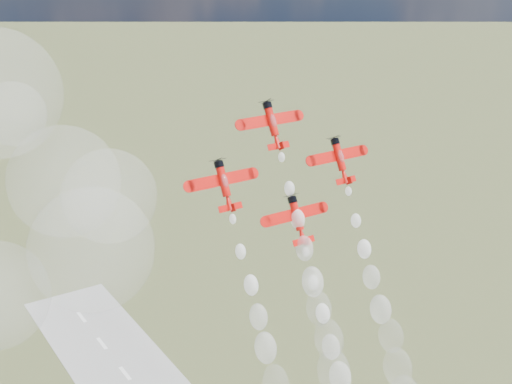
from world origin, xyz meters
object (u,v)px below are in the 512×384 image
object	(u,v)px
plane_left	(224,184)
plane_slot	(297,219)
plane_right	(340,159)
plane_lead	(272,124)

from	to	relation	value
plane_left	plane_slot	size ratio (longest dim) A/B	1.00
plane_left	plane_right	bearing A→B (deg)	0.00
plane_right	plane_slot	world-z (taller)	plane_right
plane_right	plane_slot	xyz separation A→B (m)	(-12.50, -4.14, -7.71)
plane_right	plane_lead	bearing A→B (deg)	161.67
plane_lead	plane_left	distance (m)	15.26
plane_left	plane_right	distance (m)	25.00
plane_right	plane_left	bearing A→B (deg)	180.00
plane_lead	plane_left	bearing A→B (deg)	-161.67
plane_left	plane_slot	world-z (taller)	plane_left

